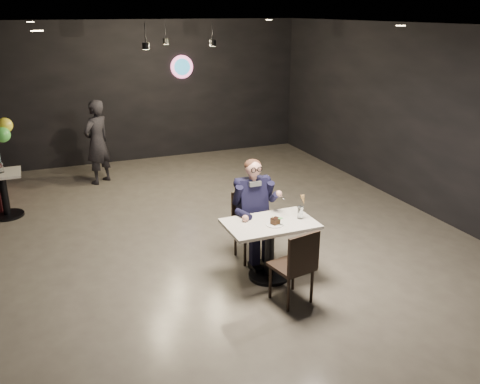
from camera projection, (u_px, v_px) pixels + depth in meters
name	position (u px, v px, depth m)	size (l,w,h in m)	color
floor	(218.00, 234.00, 7.66)	(9.00, 9.00, 0.00)	slate
wall_sign	(182.00, 67.00, 11.16)	(0.50, 0.06, 0.50)	pink
pendant_lights	(174.00, 29.00, 8.42)	(1.40, 1.20, 0.36)	black
main_table	(269.00, 250.00, 6.31)	(1.10, 0.70, 0.75)	silver
chair_far	(252.00, 227.00, 6.76)	(0.42, 0.46, 0.92)	black
chair_near	(292.00, 265.00, 5.77)	(0.42, 0.46, 0.92)	black
seated_man	(252.00, 209.00, 6.67)	(0.60, 0.80, 1.44)	black
dessert_plate	(275.00, 225.00, 6.10)	(0.21, 0.21, 0.01)	white
cake_slice	(275.00, 221.00, 6.10)	(0.10, 0.08, 0.07)	black
mint_leaf	(281.00, 218.00, 6.06)	(0.07, 0.04, 0.01)	green
sundae_glass	(300.00, 212.00, 6.27)	(0.07, 0.07, 0.16)	silver
wafer_cone	(303.00, 200.00, 6.24)	(0.06, 0.06, 0.12)	tan
side_table	(5.00, 195.00, 8.19)	(0.59, 0.59, 0.74)	silver
balloon_vase	(0.00, 168.00, 8.04)	(0.11, 0.11, 0.16)	silver
passerby	(97.00, 142.00, 9.67)	(0.59, 0.39, 1.62)	black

